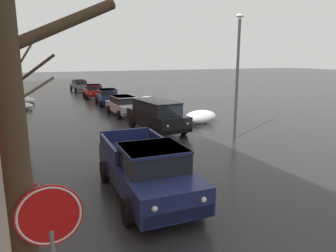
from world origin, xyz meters
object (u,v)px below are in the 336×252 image
sedan_darkblue_parked_far_down_block (108,97)px  suv_black_parked_kerbside_close (157,115)px  bare_tree_second_along_sidewalk (18,94)px  stop_sign_at_corner (51,235)px  bare_tree_at_the_corner (17,145)px  sedan_grey_at_far_intersection (80,85)px  fire_hydrant (29,184)px  pickup_truck_darkblue_approaching_near_lane (147,169)px  bare_tree_mid_block (18,85)px  sedan_white_parked_kerbside_mid (124,105)px  sedan_red_queued_behind_truck (94,91)px  street_lamp_post (237,72)px

sedan_darkblue_parked_far_down_block → suv_black_parked_kerbside_close: bearing=-90.5°
bare_tree_second_along_sidewalk → stop_sign_at_corner: 8.75m
bare_tree_at_the_corner → stop_sign_at_corner: bare_tree_at_the_corner is taller
sedan_grey_at_far_intersection → fire_hydrant: 31.95m
pickup_truck_darkblue_approaching_near_lane → fire_hydrant: (-3.31, 1.64, -0.53)m
bare_tree_mid_block → fire_hydrant: size_ratio=8.11×
suv_black_parked_kerbside_close → sedan_darkblue_parked_far_down_block: (0.10, 11.69, -0.24)m
bare_tree_second_along_sidewalk → sedan_white_parked_kerbside_mid: size_ratio=1.30×
pickup_truck_darkblue_approaching_near_lane → sedan_grey_at_far_intersection: 33.03m
sedan_darkblue_parked_far_down_block → fire_hydrant: 19.42m
bare_tree_second_along_sidewalk → bare_tree_mid_block: bare_tree_mid_block is taller
sedan_white_parked_kerbside_mid → sedan_red_queued_behind_truck: same height
sedan_white_parked_kerbside_mid → sedan_grey_at_far_intersection: (-0.05, 18.87, 0.00)m
sedan_grey_at_far_intersection → sedan_darkblue_parked_far_down_block: bearing=-88.7°
sedan_white_parked_kerbside_mid → pickup_truck_darkblue_approaching_near_lane: bearing=-104.5°
bare_tree_at_the_corner → suv_black_parked_kerbside_close: (7.12, 12.66, -2.26)m
bare_tree_at_the_corner → bare_tree_second_along_sidewalk: bare_tree_at_the_corner is taller
bare_tree_second_along_sidewalk → sedan_white_parked_kerbside_mid: (7.00, 10.19, -2.21)m
sedan_red_queued_behind_truck → stop_sign_at_corner: 30.93m
bare_tree_mid_block → fire_hydrant: bare_tree_mid_block is taller
bare_tree_at_the_corner → pickup_truck_darkblue_approaching_near_lane: size_ratio=1.19×
bare_tree_at_the_corner → suv_black_parked_kerbside_close: bearing=60.7°
sedan_grey_at_far_intersection → bare_tree_second_along_sidewalk: bearing=-103.4°
bare_tree_mid_block → sedan_red_queued_behind_truck: (7.11, 16.86, -2.17)m
sedan_grey_at_far_intersection → sedan_red_queued_behind_truck: bearing=-88.8°
bare_tree_second_along_sidewalk → fire_hydrant: (0.09, -2.14, -2.60)m
bare_tree_mid_block → stop_sign_at_corner: 13.30m
pickup_truck_darkblue_approaching_near_lane → sedan_white_parked_kerbside_mid: size_ratio=1.23×
pickup_truck_darkblue_approaching_near_lane → sedan_darkblue_parked_far_down_block: 20.06m
bare_tree_second_along_sidewalk → sedan_red_queued_behind_truck: size_ratio=1.43×
fire_hydrant → bare_tree_mid_block: bearing=90.7°
bare_tree_mid_block → sedan_white_parked_kerbside_mid: 9.24m
suv_black_parked_kerbside_close → street_lamp_post: bearing=-47.7°
bare_tree_at_the_corner → fire_hydrant: bearing=89.4°
bare_tree_second_along_sidewalk → stop_sign_at_corner: bearing=-88.1°
suv_black_parked_kerbside_close → sedan_grey_at_far_intersection: bearing=90.4°
bare_tree_at_the_corner → suv_black_parked_kerbside_close: bare_tree_at_the_corner is taller
bare_tree_second_along_sidewalk → sedan_darkblue_parked_far_down_block: bare_tree_second_along_sidewalk is taller
street_lamp_post → suv_black_parked_kerbside_close: bearing=132.3°
suv_black_parked_kerbside_close → sedan_red_queued_behind_truck: 17.20m
pickup_truck_darkblue_approaching_near_lane → street_lamp_post: size_ratio=0.85×
stop_sign_at_corner → street_lamp_post: bearing=43.9°
suv_black_parked_kerbside_close → street_lamp_post: 5.23m
street_lamp_post → fire_hydrant: bearing=-163.5°
bare_tree_mid_block → pickup_truck_darkblue_approaching_near_lane: (3.39, -8.34, -2.04)m
bare_tree_at_the_corner → pickup_truck_darkblue_approaching_near_lane: bearing=54.1°
bare_tree_mid_block → stop_sign_at_corner: bare_tree_mid_block is taller
sedan_grey_at_far_intersection → street_lamp_post: bearing=-83.4°
sedan_white_parked_kerbside_mid → stop_sign_at_corner: size_ratio=1.55×
pickup_truck_darkblue_approaching_near_lane → sedan_red_queued_behind_truck: (3.72, 25.20, -0.13)m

